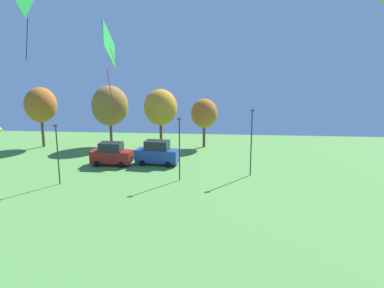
{
  "coord_description": "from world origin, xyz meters",
  "views": [
    {
      "loc": [
        -0.42,
        0.16,
        12.19
      ],
      "look_at": [
        -1.71,
        15.39,
        8.69
      ],
      "focal_mm": 38.0,
      "sensor_mm": 36.0,
      "label": 1
    }
  ],
  "objects": [
    {
      "name": "kite_flying_5",
      "position": [
        -7.61,
        25.12,
        12.45
      ],
      "size": [
        0.8,
        3.03,
        6.08
      ],
      "color": "green"
    },
    {
      "name": "treeline_tree_3",
      "position": [
        -3.2,
        51.72,
        4.39
      ],
      "size": [
        3.39,
        3.39,
        6.28
      ],
      "color": "brown",
      "rests_on": "ground"
    },
    {
      "name": "parked_car_leftmost",
      "position": [
        -12.81,
        42.17,
        1.23
      ],
      "size": [
        4.44,
        2.21,
        2.52
      ],
      "rotation": [
        0.0,
        0.0,
        -0.05
      ],
      "color": "maroon",
      "rests_on": "ground"
    },
    {
      "name": "parked_car_second_from_left",
      "position": [
        -7.85,
        42.76,
        1.3
      ],
      "size": [
        4.83,
        2.4,
        2.69
      ],
      "rotation": [
        0.0,
        0.0,
        -0.13
      ],
      "color": "#234299",
      "rests_on": "ground"
    },
    {
      "name": "light_post_2",
      "position": [
        2.13,
        39.62,
        3.77
      ],
      "size": [
        0.36,
        0.2,
        6.72
      ],
      "color": "#2D2D33",
      "rests_on": "ground"
    },
    {
      "name": "light_post_1",
      "position": [
        -4.77,
        37.45,
        3.47
      ],
      "size": [
        0.36,
        0.2,
        6.15
      ],
      "color": "#2D2D33",
      "rests_on": "ground"
    },
    {
      "name": "treeline_tree_0",
      "position": [
        -24.1,
        50.06,
        5.49
      ],
      "size": [
        4.07,
        4.07,
        7.75
      ],
      "color": "brown",
      "rests_on": "ground"
    },
    {
      "name": "treeline_tree_1",
      "position": [
        -15.46,
        51.48,
        5.27
      ],
      "size": [
        4.73,
        4.73,
        7.89
      ],
      "color": "brown",
      "rests_on": "ground"
    },
    {
      "name": "light_post_0",
      "position": [
        -15.85,
        35.31,
        3.26
      ],
      "size": [
        0.36,
        0.2,
        5.74
      ],
      "color": "#2D2D33",
      "rests_on": "ground"
    },
    {
      "name": "treeline_tree_2",
      "position": [
        -8.69,
        50.74,
        5.23
      ],
      "size": [
        4.19,
        4.19,
        7.56
      ],
      "color": "brown",
      "rests_on": "ground"
    }
  ]
}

